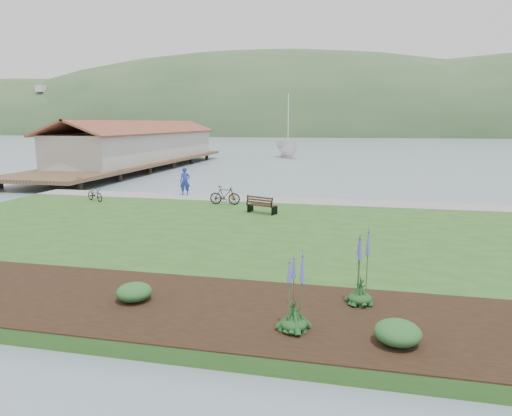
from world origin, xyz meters
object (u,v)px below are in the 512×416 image
at_px(park_bench, 261,205).
at_px(person, 185,179).
at_px(bicycle_a, 95,194).
at_px(sailboat, 288,157).

height_order(park_bench, person, person).
relative_size(park_bench, person, 0.78).
relative_size(bicycle_a, sailboat, 0.05).
relative_size(person, sailboat, 0.07).
bearing_deg(park_bench, sailboat, 117.63).
xyz_separation_m(person, bicycle_a, (-4.61, -3.17, -0.66)).
bearing_deg(bicycle_a, park_bench, -70.02).
bearing_deg(sailboat, park_bench, -112.14).
relative_size(person, bicycle_a, 1.35).
xyz_separation_m(park_bench, sailboat, (-5.27, 44.26, -0.88)).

